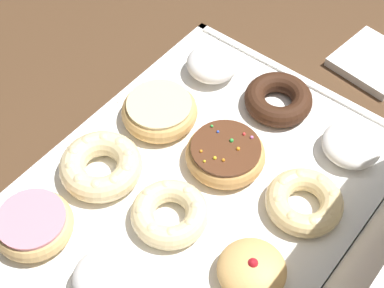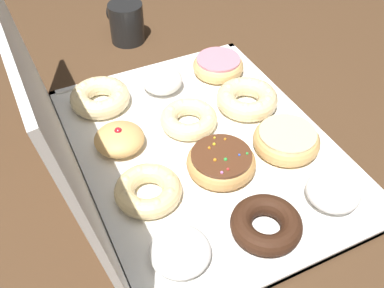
{
  "view_description": "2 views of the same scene",
  "coord_description": "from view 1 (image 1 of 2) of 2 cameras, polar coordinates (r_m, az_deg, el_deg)",
  "views": [
    {
      "loc": [
        0.37,
        0.28,
        0.72
      ],
      "look_at": [
        -0.04,
        -0.04,
        0.04
      ],
      "focal_mm": 54.29,
      "sensor_mm": 36.0,
      "label": 1
    },
    {
      "loc": [
        -0.53,
        0.28,
        0.59
      ],
      "look_at": [
        -0.02,
        0.03,
        0.05
      ],
      "focal_mm": 42.89,
      "sensor_mm": 36.0,
      "label": 2
    }
  ],
  "objects": [
    {
      "name": "napkin_stack",
      "position": [
        1.06,
        17.46,
        7.68
      ],
      "size": [
        0.13,
        0.13,
        0.02
      ],
      "primitive_type": "cube",
      "rotation": [
        0.0,
        0.0,
        -0.12
      ],
      "color": "white",
      "rests_on": "ground"
    },
    {
      "name": "ground_plane",
      "position": [
        0.85,
        0.77,
        -4.73
      ],
      "size": [
        3.0,
        3.0,
        0.0
      ],
      "primitive_type": "plane",
      "color": "#4C331E"
    },
    {
      "name": "powdered_filled_donut_7",
      "position": [
        0.76,
        -8.36,
        -13.13
      ],
      "size": [
        0.08,
        0.08,
        0.05
      ],
      "color": "white",
      "rests_on": "donut_box"
    },
    {
      "name": "cruller_donut_9",
      "position": [
        0.83,
        10.97,
        -5.59
      ],
      "size": [
        0.11,
        0.11,
        0.03
      ],
      "color": "#EACC8C",
      "rests_on": "donut_box"
    },
    {
      "name": "donut_box",
      "position": [
        0.85,
        0.78,
        -4.54
      ],
      "size": [
        0.57,
        0.43,
        0.01
      ],
      "color": "white",
      "rests_on": "ground"
    },
    {
      "name": "cruller_donut_2",
      "position": [
        0.85,
        -8.94,
        -2.1
      ],
      "size": [
        0.12,
        0.12,
        0.04
      ],
      "color": "beige",
      "rests_on": "donut_box"
    },
    {
      "name": "powdered_filled_donut_8",
      "position": [
        0.9,
        15.41,
        -0.03
      ],
      "size": [
        0.09,
        0.09,
        0.04
      ],
      "color": "white",
      "rests_on": "donut_box"
    },
    {
      "name": "pink_frosted_donut_3",
      "position": [
        0.82,
        -15.33,
        -7.63
      ],
      "size": [
        0.11,
        0.11,
        0.04
      ],
      "color": "#E5B770",
      "rests_on": "donut_box"
    },
    {
      "name": "sprinkle_donut_5",
      "position": [
        0.86,
        3.15,
        -0.88
      ],
      "size": [
        0.12,
        0.12,
        0.04
      ],
      "color": "tan",
      "rests_on": "donut_box"
    },
    {
      "name": "glazed_ring_donut_1",
      "position": [
        0.91,
        -3.21,
        3.28
      ],
      "size": [
        0.12,
        0.12,
        0.04
      ],
      "color": "tan",
      "rests_on": "donut_box"
    },
    {
      "name": "cruller_donut_6",
      "position": [
        0.8,
        -2.33,
        -6.74
      ],
      "size": [
        0.11,
        0.11,
        0.03
      ],
      "color": "beige",
      "rests_on": "donut_box"
    },
    {
      "name": "chocolate_cake_ring_donut_4",
      "position": [
        0.94,
        8.69,
        4.24
      ],
      "size": [
        0.11,
        0.11,
        0.03
      ],
      "color": "#381E11",
      "rests_on": "donut_box"
    },
    {
      "name": "jelly_filled_donut_10",
      "position": [
        0.76,
        5.89,
        -12.19
      ],
      "size": [
        0.09,
        0.09,
        0.05
      ],
      "color": "tan",
      "rests_on": "donut_box"
    },
    {
      "name": "powdered_filled_donut_0",
      "position": [
        0.98,
        2.02,
        7.92
      ],
      "size": [
        0.09,
        0.09,
        0.04
      ],
      "color": "white",
      "rests_on": "donut_box"
    }
  ]
}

